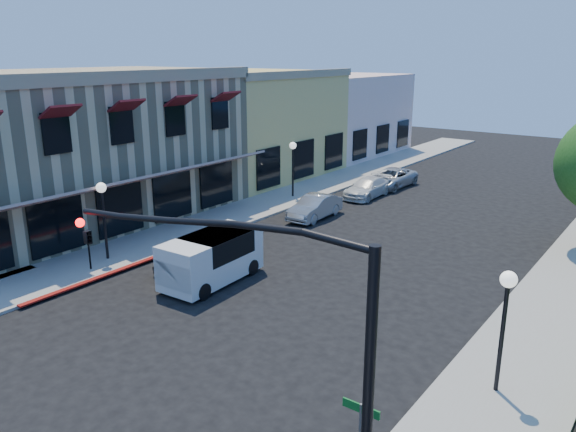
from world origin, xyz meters
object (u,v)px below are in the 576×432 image
Objects in this scene: parked_car_c at (367,188)px; parked_car_b at (315,207)px; lamppost_right_near at (506,301)px; parked_car_a at (194,254)px; white_van at (211,256)px; lamppost_left_far at (293,155)px; signal_mast_arm at (270,318)px; lamppost_left_near at (102,201)px; parked_car_d at (391,178)px.

parked_car_b is at bearing -91.00° from parked_car_c.
lamppost_right_near is 0.85× the size of parked_car_c.
white_van is at bearing -21.26° from parked_car_a.
lamppost_left_far is 0.96× the size of parked_car_a.
signal_mast_arm is 15.82m from lamppost_left_near.
parked_car_c is 0.91× the size of parked_car_d.
lamppost_left_far reaches higher than white_van.
parked_car_a is at bearing -91.86° from parked_car_b.
parked_car_b is (0.00, 9.31, 0.02)m from parked_car_a.
parked_car_c is at bearing 39.04° from lamppost_left_far.
lamppost_left_near is at bearing -98.16° from parked_car_d.
parked_car_c is at bearing 96.05° from white_van.
signal_mast_arm reaches higher than parked_car_d.
signal_mast_arm is 1.75× the size of parked_car_d.
white_van is at bearing 175.04° from lamppost_right_near.
parked_car_a is (3.70, 1.69, -2.10)m from lamppost_left_near.
lamppost_right_near is at bearing -41.45° from parked_car_b.
signal_mast_arm is 2.24× the size of lamppost_left_far.
white_van is at bearing -82.86° from parked_car_d.
parked_car_a is (-1.69, 0.68, -0.49)m from white_van.
signal_mast_arm is 12.06m from white_van.
signal_mast_arm is 2.24× the size of lamppost_right_near.
lamppost_right_near is (17.00, -14.00, 0.00)m from lamppost_left_far.
lamppost_left_far is (0.00, 14.00, 0.00)m from lamppost_left_near.
lamppost_right_near reaches higher than parked_car_d.
lamppost_left_near is 5.72m from white_van.
parked_car_b is at bearing 121.33° from signal_mast_arm.
parked_car_d is at bearing 95.00° from white_van.
lamppost_left_far is 7.66m from parked_car_d.
lamppost_left_far is 13.02m from parked_car_a.
white_van is 10.15m from parked_car_b.
parked_car_a is (-13.30, 1.69, -2.10)m from lamppost_right_near.
parked_car_b is (-1.69, 9.99, -0.47)m from white_van.
signal_mast_arm is at bearing -66.61° from parked_car_c.
white_van is 1.20× the size of parked_car_a.
lamppost_right_near is 0.96× the size of parked_car_a.
lamppost_left_far is at bearing 139.10° from parked_car_b.
lamppost_right_near is 21.69m from parked_car_c.
parked_car_d is at bearing 111.63° from signal_mast_arm.
parked_car_a is at bearing 142.44° from signal_mast_arm.
parked_car_b is 0.95× the size of parked_car_c.
lamppost_right_near is at bearing 67.88° from signal_mast_arm.
parked_car_c is (0.00, 6.00, -0.04)m from parked_car_b.
parked_car_c is at bearing 88.14° from parked_car_b.
signal_mast_arm is 2.24× the size of lamppost_left_near.
lamppost_right_near reaches higher than parked_car_a.
lamppost_left_near is 0.80× the size of white_van.
parked_car_d is (0.00, 3.37, 0.03)m from parked_car_c.
signal_mast_arm is at bearing -66.23° from parked_car_d.
signal_mast_arm is at bearing -112.12° from lamppost_right_near.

